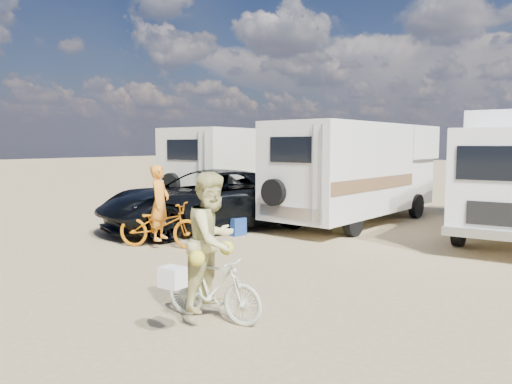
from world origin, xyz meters
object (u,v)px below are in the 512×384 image
Objects in this scene: dark_suv at (207,200)px; bike_woman at (213,288)px; rider_man at (160,210)px; cooler at (234,226)px; rv_main at (358,174)px; rv_left at (246,170)px; bike_man at (160,225)px; crate at (346,225)px; rider_woman at (213,254)px.

dark_suv is 7.15m from bike_woman.
bike_woman is at bearing -148.80° from rider_man.
cooler is (0.45, 2.23, -0.63)m from rider_man.
rv_main is 4.61m from dark_suv.
dark_suv is 1.28m from cooler.
rv_left reaches higher than bike_woman.
rv_left is at bearing 179.44° from rv_main.
rv_main is at bearing 4.91° from bike_woman.
dark_suv is 3.00× the size of bike_man.
rider_man is at bearing -124.58° from crate.
cooler is 2.98m from crate.
bike_man is 4.94m from crate.
bike_woman is 6.27m from cooler.
bike_man is 1.16× the size of rider_man.
rider_woman is (3.92, -3.00, 0.05)m from rider_man.
cooler is (0.45, 2.23, -0.29)m from bike_man.
cooler is at bearing -32.69° from rider_man.
rider_woman is at bearing -148.80° from rider_man.
dark_suv is 2.58m from bike_man.
dark_suv is at bearing -6.42° from rider_man.
rider_man is at bearing -88.33° from cooler.
cooler reaches higher than crate.
rider_man is (0.66, -2.48, 0.03)m from dark_suv.
rv_main reaches higher than cooler.
rv_left is 12.79× the size of crate.
rider_man is 2.36m from cooler.
rv_left is 5.51m from crate.
bike_woman is (5.95, -9.40, -0.99)m from rv_left.
bike_man is 3.49× the size of cooler.
dark_suv is at bearing -155.44° from crate.
bike_woman is 0.46m from rider_woman.
cooler is at bearing -142.05° from crate.
bike_man is 1.09× the size of rider_woman.
cooler is (-3.47, 5.22, -0.68)m from rider_woman.
cooler is at bearing 11.83° from dark_suv.
rider_woman is at bearing -43.40° from cooler.
bike_man is at bearing 47.76° from rider_woman.
rv_main is 6.36m from rider_man.
rv_left reaches higher than bike_man.
rv_left is 11.17m from bike_woman.
rider_man reaches higher than bike_man.
rider_woman is at bearing -81.01° from crate.
rider_man reaches higher than dark_suv.
rider_woman is 3.61× the size of crate.
rider_woman reaches higher than dark_suv.
rider_man is at bearing 47.76° from bike_woman.
crate is (0.40, -1.80, -1.27)m from rv_main.
rider_man is 4.93m from rider_woman.
crate is (3.46, 1.58, -0.63)m from dark_suv.
rv_left is 3.54× the size of rider_woman.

